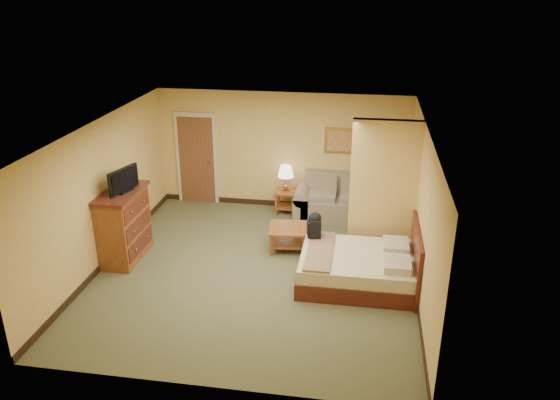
% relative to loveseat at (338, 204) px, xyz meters
% --- Properties ---
extents(floor, '(6.00, 6.00, 0.00)m').
position_rel_loveseat_xyz_m(floor, '(-1.28, -2.58, -0.30)').
color(floor, brown).
rests_on(floor, ground).
extents(ceiling, '(6.00, 6.00, 0.00)m').
position_rel_loveseat_xyz_m(ceiling, '(-1.28, -2.58, 2.30)').
color(ceiling, white).
rests_on(ceiling, back_wall).
extents(back_wall, '(5.50, 0.02, 2.60)m').
position_rel_loveseat_xyz_m(back_wall, '(-1.28, 0.42, 1.00)').
color(back_wall, '#DFB75F').
rests_on(back_wall, floor).
extents(left_wall, '(0.02, 6.00, 2.60)m').
position_rel_loveseat_xyz_m(left_wall, '(-4.03, -2.58, 1.00)').
color(left_wall, '#DFB75F').
rests_on(left_wall, floor).
extents(right_wall, '(0.02, 6.00, 2.60)m').
position_rel_loveseat_xyz_m(right_wall, '(1.47, -2.58, 1.00)').
color(right_wall, '#DFB75F').
rests_on(right_wall, floor).
extents(partition, '(1.20, 0.15, 2.60)m').
position_rel_loveseat_xyz_m(partition, '(0.87, -1.65, 1.00)').
color(partition, '#DFB75F').
rests_on(partition, floor).
extents(door, '(0.94, 0.16, 2.10)m').
position_rel_loveseat_xyz_m(door, '(-3.23, 0.39, 0.73)').
color(door, beige).
rests_on(door, floor).
extents(baseboard, '(5.50, 0.02, 0.12)m').
position_rel_loveseat_xyz_m(baseboard, '(-1.28, 0.41, -0.24)').
color(baseboard, black).
rests_on(baseboard, floor).
extents(loveseat, '(1.85, 0.86, 0.93)m').
position_rel_loveseat_xyz_m(loveseat, '(0.00, 0.00, 0.00)').
color(loveseat, gray).
rests_on(loveseat, floor).
extents(side_table, '(0.46, 0.46, 0.51)m').
position_rel_loveseat_xyz_m(side_table, '(-1.15, 0.07, 0.03)').
color(side_table, brown).
rests_on(side_table, floor).
extents(table_lamp, '(0.35, 0.35, 0.58)m').
position_rel_loveseat_xyz_m(table_lamp, '(-1.15, 0.07, 0.64)').
color(table_lamp, '#A87D3D').
rests_on(table_lamp, side_table).
extents(coffee_table, '(0.77, 0.77, 0.45)m').
position_rel_loveseat_xyz_m(coffee_table, '(-0.84, -1.65, 0.02)').
color(coffee_table, brown).
rests_on(coffee_table, floor).
extents(wall_picture, '(0.72, 0.04, 0.56)m').
position_rel_loveseat_xyz_m(wall_picture, '(0.00, 0.40, 1.30)').
color(wall_picture, '#B78E3F').
rests_on(wall_picture, back_wall).
extents(dresser, '(0.65, 1.24, 1.32)m').
position_rel_loveseat_xyz_m(dresser, '(-3.75, -2.47, 0.36)').
color(dresser, brown).
rests_on(dresser, floor).
extents(tv, '(0.26, 0.70, 0.44)m').
position_rel_loveseat_xyz_m(tv, '(-3.65, -2.47, 1.23)').
color(tv, black).
rests_on(tv, dresser).
extents(bed, '(1.95, 1.63, 1.06)m').
position_rel_loveseat_xyz_m(bed, '(0.54, -2.68, -0.02)').
color(bed, '#491911').
rests_on(bed, floor).
extents(backpack, '(0.25, 0.32, 0.50)m').
position_rel_loveseat_xyz_m(backpack, '(-0.29, -2.15, 0.48)').
color(backpack, black).
rests_on(backpack, bed).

